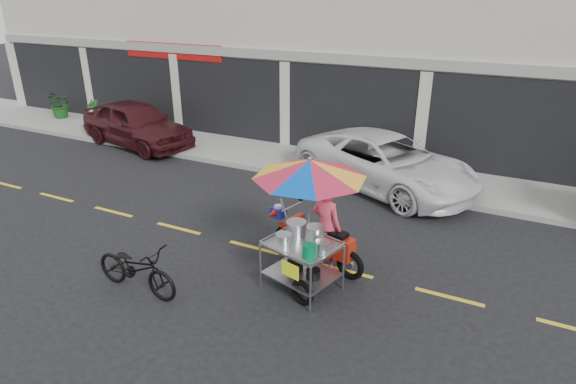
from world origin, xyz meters
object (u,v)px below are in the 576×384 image
at_px(maroon_sedan, 137,124).
at_px(food_vendor_rig, 314,202).
at_px(white_pickup, 386,162).
at_px(near_bicycle, 136,268).

xyz_separation_m(maroon_sedan, food_vendor_rig, (8.83, -5.05, 0.83)).
bearing_deg(white_pickup, maroon_sedan, 114.05).
height_order(maroon_sedan, food_vendor_rig, food_vendor_rig).
bearing_deg(food_vendor_rig, maroon_sedan, 165.21).
bearing_deg(white_pickup, food_vendor_rig, -155.48).
xyz_separation_m(near_bicycle, food_vendor_rig, (2.67, 1.73, 1.12)).
bearing_deg(maroon_sedan, white_pickup, -77.64).
height_order(maroon_sedan, white_pickup, maroon_sedan).
relative_size(white_pickup, near_bicycle, 2.90).
height_order(near_bicycle, food_vendor_rig, food_vendor_rig).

